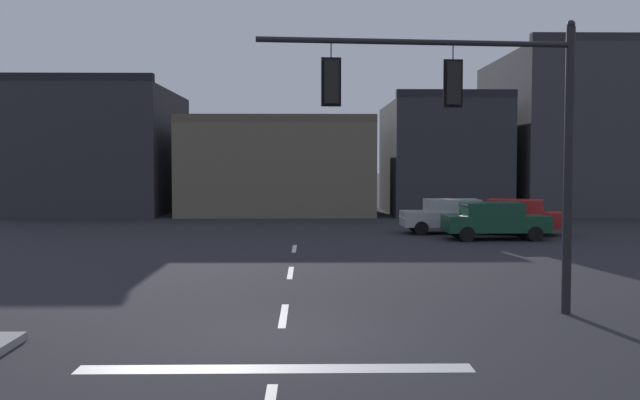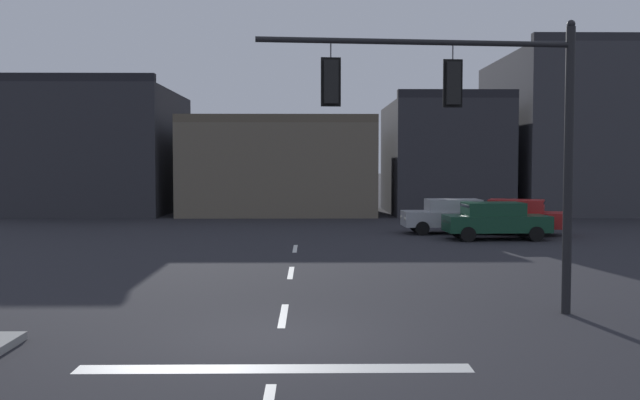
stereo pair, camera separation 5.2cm
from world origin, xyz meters
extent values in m
plane|color=#232328|center=(0.00, 0.00, 0.00)|extent=(400.00, 400.00, 0.00)
cube|color=silver|center=(0.00, -2.00, 0.00)|extent=(6.40, 0.50, 0.01)
cube|color=silver|center=(0.00, 2.00, 0.00)|extent=(0.16, 2.40, 0.01)
cube|color=silver|center=(0.00, 8.00, 0.00)|extent=(0.16, 2.40, 0.01)
cube|color=silver|center=(0.00, 14.00, 0.00)|extent=(0.16, 2.40, 0.01)
cylinder|color=black|center=(6.22, 2.12, 3.13)|extent=(0.20, 0.20, 6.26)
cylinder|color=black|center=(2.84, 1.81, 5.87)|extent=(6.78, 0.74, 0.12)
sphere|color=black|center=(6.22, 2.12, 6.31)|extent=(0.18, 0.18, 0.18)
cylinder|color=#56565B|center=(3.62, 1.88, 5.63)|extent=(0.03, 0.03, 0.35)
cube|color=black|center=(3.62, 1.88, 5.01)|extent=(0.32, 0.27, 0.90)
sphere|color=red|center=(3.61, 2.01, 5.29)|extent=(0.20, 0.20, 0.20)
sphere|color=#2D2314|center=(3.61, 2.01, 5.01)|extent=(0.20, 0.20, 0.20)
sphere|color=black|center=(3.61, 2.01, 4.73)|extent=(0.20, 0.20, 0.20)
cube|color=black|center=(3.62, 1.86, 5.01)|extent=(0.42, 0.07, 1.02)
cylinder|color=#56565B|center=(1.02, 1.64, 5.63)|extent=(0.03, 0.03, 0.35)
cube|color=black|center=(1.02, 1.64, 5.01)|extent=(0.32, 0.27, 0.90)
sphere|color=red|center=(1.00, 1.77, 5.29)|extent=(0.20, 0.20, 0.20)
sphere|color=#2D2314|center=(1.00, 1.77, 5.01)|extent=(0.20, 0.20, 0.20)
sphere|color=black|center=(1.00, 1.77, 4.73)|extent=(0.20, 0.20, 0.20)
cube|color=black|center=(1.02, 1.62, 5.01)|extent=(0.42, 0.07, 1.02)
cube|color=#9EA0A5|center=(7.14, 19.85, 0.70)|extent=(4.44, 1.90, 0.70)
cube|color=#9EA0A5|center=(7.29, 19.85, 1.33)|extent=(2.50, 1.66, 0.56)
cube|color=#2D3842|center=(6.53, 19.83, 1.31)|extent=(0.28, 1.53, 0.47)
cube|color=#2D3842|center=(8.46, 19.88, 1.31)|extent=(0.25, 1.52, 0.46)
cylinder|color=black|center=(5.71, 18.96, 0.32)|extent=(0.65, 0.24, 0.64)
cylinder|color=black|center=(5.67, 20.66, 0.32)|extent=(0.65, 0.24, 0.64)
cylinder|color=black|center=(8.61, 19.03, 0.32)|extent=(0.65, 0.24, 0.64)
cylinder|color=black|center=(8.57, 20.73, 0.32)|extent=(0.65, 0.24, 0.64)
sphere|color=silver|center=(4.98, 19.22, 0.75)|extent=(0.16, 0.16, 0.16)
sphere|color=silver|center=(4.95, 20.37, 0.75)|extent=(0.16, 0.16, 0.16)
cube|color=maroon|center=(9.32, 19.90, 0.78)|extent=(0.07, 1.37, 0.12)
cube|color=#143D28|center=(8.62, 17.14, 0.70)|extent=(4.46, 1.96, 0.70)
cube|color=#143D28|center=(8.47, 17.13, 1.33)|extent=(2.52, 1.69, 0.56)
cube|color=#2D3842|center=(9.24, 17.16, 1.31)|extent=(0.30, 1.53, 0.47)
cube|color=#2D3842|center=(7.30, 17.09, 1.31)|extent=(0.27, 1.53, 0.46)
cylinder|color=black|center=(10.04, 18.04, 0.32)|extent=(0.65, 0.24, 0.64)
cylinder|color=black|center=(10.10, 16.34, 0.32)|extent=(0.65, 0.24, 0.64)
cylinder|color=black|center=(7.14, 17.93, 0.32)|extent=(0.65, 0.24, 0.64)
cylinder|color=black|center=(7.20, 16.23, 0.32)|extent=(0.65, 0.24, 0.64)
sphere|color=silver|center=(10.78, 17.79, 0.75)|extent=(0.16, 0.16, 0.16)
sphere|color=silver|center=(10.82, 16.64, 0.75)|extent=(0.16, 0.16, 0.16)
cube|color=maroon|center=(6.44, 17.06, 0.78)|extent=(0.09, 1.37, 0.12)
cube|color=#A81E1E|center=(9.99, 19.44, 0.70)|extent=(4.75, 3.21, 0.70)
cube|color=#A81E1E|center=(10.14, 19.38, 1.33)|extent=(2.87, 2.35, 0.56)
cube|color=#2D3842|center=(9.42, 19.65, 1.31)|extent=(0.76, 1.51, 0.47)
cube|color=#2D3842|center=(11.23, 18.98, 1.31)|extent=(0.73, 1.50, 0.46)
cylinder|color=black|center=(8.34, 19.14, 0.32)|extent=(0.68, 0.43, 0.64)
cylinder|color=black|center=(8.93, 20.73, 0.32)|extent=(0.68, 0.43, 0.64)
cylinder|color=black|center=(11.06, 18.14, 0.32)|extent=(0.68, 0.43, 0.64)
cylinder|color=black|center=(11.65, 19.73, 0.32)|extent=(0.68, 0.43, 0.64)
sphere|color=silver|center=(7.75, 19.65, 0.75)|extent=(0.16, 0.16, 0.16)
sphere|color=silver|center=(8.15, 20.73, 0.75)|extent=(0.16, 0.16, 0.16)
cube|color=maroon|center=(12.04, 18.68, 0.78)|extent=(0.51, 1.30, 0.12)
cube|color=#2D2D33|center=(-13.69, 35.06, 4.04)|extent=(10.24, 12.66, 8.08)
cube|color=black|center=(-13.69, 29.03, 8.33)|extent=(10.24, 0.60, 0.50)
cube|color=#665B4C|center=(-1.44, 33.46, 2.85)|extent=(12.14, 9.46, 5.70)
cube|color=brown|center=(-1.44, 29.03, 5.95)|extent=(12.14, 0.60, 0.50)
cube|color=#2D2D33|center=(9.36, 33.80, 3.58)|extent=(7.17, 10.13, 7.16)
cube|color=black|center=(9.36, 29.03, 7.41)|extent=(7.17, 0.60, 0.50)
cube|color=#38383D|center=(18.48, 35.58, 5.25)|extent=(9.42, 13.69, 10.50)
cube|color=#2B2B30|center=(18.48, 29.03, 10.75)|extent=(9.42, 0.60, 0.50)
camera|label=1|loc=(0.53, -13.30, 3.33)|focal=39.89mm
camera|label=2|loc=(0.59, -13.30, 3.33)|focal=39.89mm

